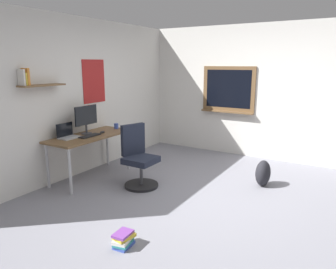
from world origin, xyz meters
The scene contains 12 objects.
ground_plane centered at (0.00, 0.00, 0.00)m, with size 5.20×5.20×0.00m, color gray.
wall_back centered at (0.00, 2.45, 1.30)m, with size 5.00×0.30×2.60m.
wall_right centered at (2.45, 0.03, 1.30)m, with size 0.22×5.00×2.60m.
desk centered at (-0.20, 2.07, 0.65)m, with size 1.44×0.61×0.73m.
office_chair centered at (-0.07, 1.20, 0.41)m, with size 0.52×0.55×0.95m.
laptop centered at (-0.52, 2.21, 0.78)m, with size 0.31×0.21×0.23m.
monitor_primary centered at (-0.16, 2.16, 1.00)m, with size 0.46×0.17×0.46m.
keyboard centered at (-0.27, 1.99, 0.74)m, with size 0.37×0.13×0.02m, color black.
computer_mouse centered at (0.01, 1.99, 0.74)m, with size 0.10×0.06×0.03m, color #262628.
coffee_mug centered at (0.42, 2.04, 0.77)m, with size 0.08×0.08×0.09m, color #334CA5.
backpack centered at (0.92, -0.44, 0.20)m, with size 0.32×0.22×0.41m, color #232328.
book_stack_on_floor centered at (-1.52, 0.33, 0.08)m, with size 0.25×0.20×0.16m.
Camera 1 is at (-3.80, -1.60, 1.86)m, focal length 33.93 mm.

